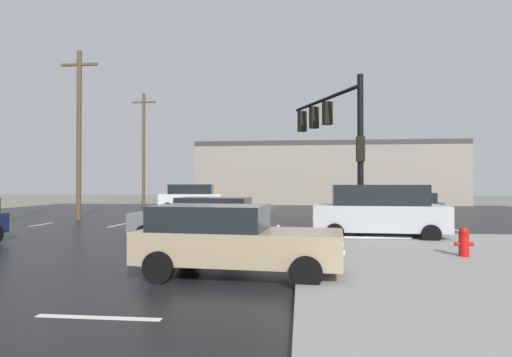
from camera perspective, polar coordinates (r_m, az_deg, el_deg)
name	(u,v)px	position (r m, az deg, el deg)	size (l,w,h in m)	color
ground_plane	(236,227)	(20.58, -2.66, -6.55)	(120.00, 120.00, 0.00)	slate
road_asphalt	(236,227)	(20.58, -2.66, -6.52)	(44.00, 44.00, 0.02)	black
snow_strip_curbside	(352,235)	(16.46, 12.74, -7.39)	(4.00, 1.60, 0.06)	white
lane_markings	(258,230)	(19.07, 0.31, -6.94)	(36.15, 36.15, 0.01)	silver
traffic_signal_mast	(335,131)	(17.39, 10.61, 6.37)	(2.51, 5.11, 5.91)	black
fire_hydrant	(464,241)	(12.76, 26.18, -7.62)	(0.48, 0.26, 0.79)	red
strip_building_background	(326,174)	(45.47, 9.46, 0.64)	(26.62, 8.00, 6.35)	gray
suv_silver	(378,210)	(16.49, 16.11, -4.16)	(4.90, 2.32, 2.03)	#B7BABF
sedan_grey	(201,218)	(15.42, -7.46, -5.30)	(4.60, 2.19, 1.58)	slate
sedan_blue	(401,206)	(25.20, 18.98, -3.50)	(4.63, 2.27, 1.58)	navy
sedan_tan	(232,239)	(9.57, -3.25, -8.11)	(4.65, 2.32, 1.58)	tan
suv_white	(191,197)	(33.68, -8.72, -2.42)	(4.99, 2.59, 2.03)	white
utility_pole_far	(79,131)	(26.81, -22.72, 5.86)	(2.20, 0.28, 9.84)	brown
utility_pole_distant	(144,148)	(40.50, -14.87, 4.04)	(2.20, 0.28, 10.45)	brown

